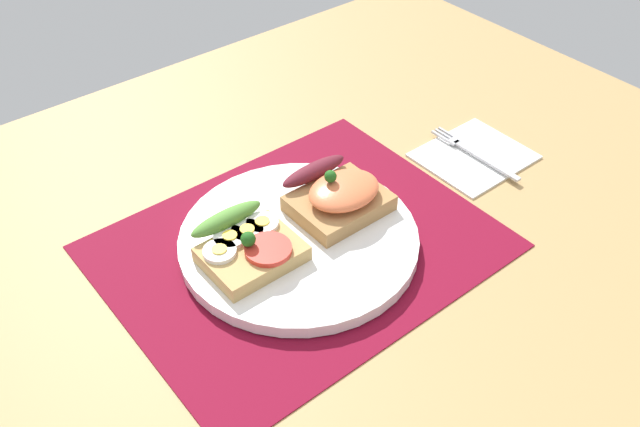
{
  "coord_description": "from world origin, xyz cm",
  "views": [
    {
      "loc": [
        -33.64,
        -45.27,
        53.68
      ],
      "look_at": [
        3.0,
        0.0,
        3.27
      ],
      "focal_mm": 39.24,
      "sensor_mm": 36.0,
      "label": 1
    }
  ],
  "objects_px": {
    "sandwich_egg_tomato": "(246,245)",
    "napkin": "(474,155)",
    "fork": "(472,152)",
    "plate": "(299,240)",
    "sandwich_salmon": "(338,194)"
  },
  "relations": [
    {
      "from": "sandwich_egg_tomato",
      "to": "napkin",
      "type": "relative_size",
      "value": 0.74
    },
    {
      "from": "plate",
      "to": "sandwich_salmon",
      "type": "bearing_deg",
      "value": 7.95
    },
    {
      "from": "plate",
      "to": "sandwich_egg_tomato",
      "type": "bearing_deg",
      "value": 170.45
    },
    {
      "from": "plate",
      "to": "napkin",
      "type": "xyz_separation_m",
      "value": [
        0.28,
        -0.01,
        -0.01
      ]
    },
    {
      "from": "sandwich_egg_tomato",
      "to": "napkin",
      "type": "height_order",
      "value": "sandwich_egg_tomato"
    },
    {
      "from": "plate",
      "to": "fork",
      "type": "xyz_separation_m",
      "value": [
        0.28,
        -0.01,
        -0.0
      ]
    },
    {
      "from": "plate",
      "to": "sandwich_salmon",
      "type": "xyz_separation_m",
      "value": [
        0.06,
        0.01,
        0.03
      ]
    },
    {
      "from": "plate",
      "to": "sandwich_salmon",
      "type": "distance_m",
      "value": 0.07
    },
    {
      "from": "napkin",
      "to": "sandwich_egg_tomato",
      "type": "bearing_deg",
      "value": 176.78
    },
    {
      "from": "fork",
      "to": "napkin",
      "type": "bearing_deg",
      "value": -53.27
    },
    {
      "from": "sandwich_egg_tomato",
      "to": "sandwich_salmon",
      "type": "height_order",
      "value": "sandwich_salmon"
    },
    {
      "from": "sandwich_egg_tomato",
      "to": "sandwich_salmon",
      "type": "bearing_deg",
      "value": -0.71
    },
    {
      "from": "plate",
      "to": "fork",
      "type": "bearing_deg",
      "value": -1.4
    },
    {
      "from": "napkin",
      "to": "fork",
      "type": "height_order",
      "value": "fork"
    },
    {
      "from": "plate",
      "to": "sandwich_egg_tomato",
      "type": "xyz_separation_m",
      "value": [
        -0.06,
        0.01,
        0.02
      ]
    }
  ]
}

